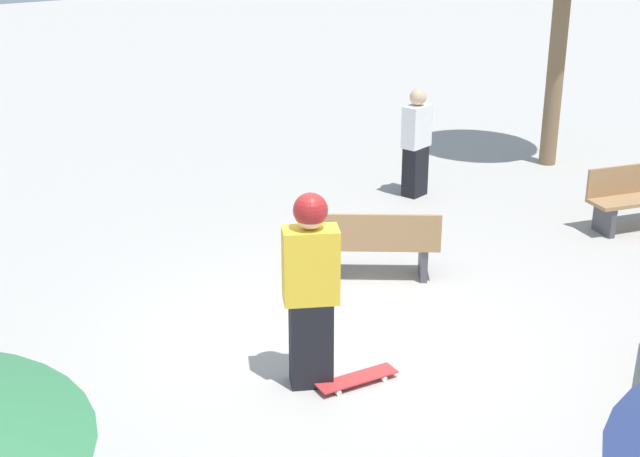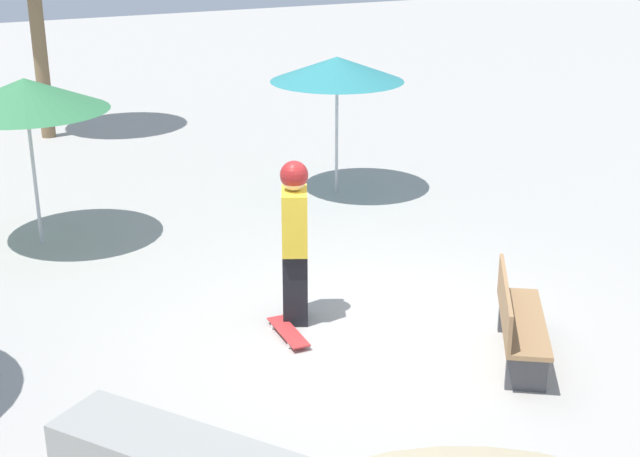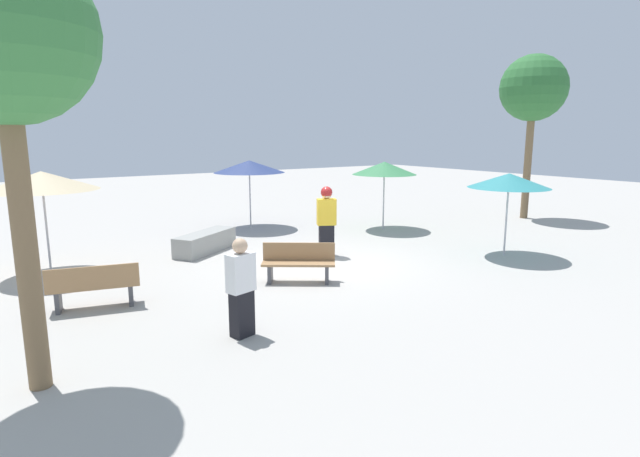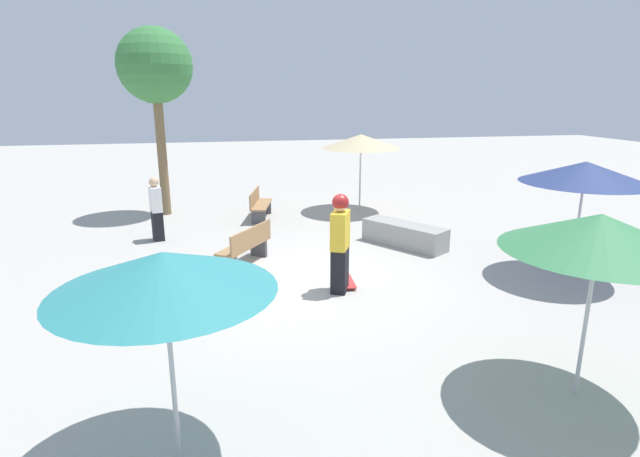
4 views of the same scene
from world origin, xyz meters
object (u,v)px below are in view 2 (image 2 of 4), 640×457
object	(u,v)px
skateboard	(288,332)
skater_main	(295,237)
bench_near	(517,321)
shade_umbrella_teal	(337,69)
shade_umbrella_green	(25,95)

from	to	relation	value
skateboard	skater_main	bearing A→B (deg)	147.13
skateboard	bench_near	xyz separation A→B (m)	(1.87, -1.53, 0.37)
skater_main	bench_near	xyz separation A→B (m)	(1.61, -1.87, -0.58)
skater_main	shade_umbrella_teal	xyz separation A→B (m)	(2.68, 3.95, 1.01)
skater_main	skateboard	xyz separation A→B (m)	(-0.26, -0.34, -0.95)
skater_main	shade_umbrella_green	bearing A→B (deg)	-125.77
skater_main	shade_umbrella_green	xyz separation A→B (m)	(-2.06, 3.82, 1.08)
skater_main	skateboard	bearing A→B (deg)	-11.03
bench_near	shade_umbrella_teal	distance (m)	6.13
shade_umbrella_green	shade_umbrella_teal	distance (m)	4.74
skater_main	skateboard	size ratio (longest dim) A/B	2.30
shade_umbrella_green	skateboard	bearing A→B (deg)	-66.54
shade_umbrella_teal	shade_umbrella_green	bearing A→B (deg)	-178.36
skater_main	bench_near	size ratio (longest dim) A/B	1.20
bench_near	shade_umbrella_green	size ratio (longest dim) A/B	0.68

